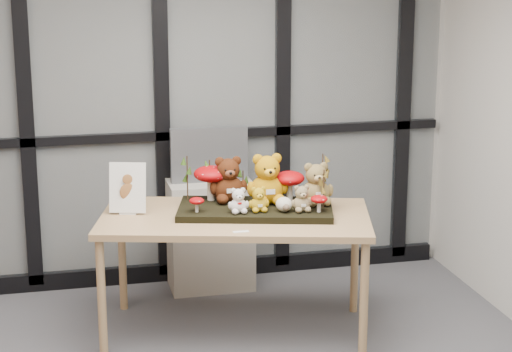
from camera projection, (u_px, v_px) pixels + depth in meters
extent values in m
plane|color=#B6B4AC|center=(94.00, 87.00, 6.18)|extent=(5.00, 0.00, 5.00)
cube|color=#2D383F|center=(94.00, 87.00, 6.16)|extent=(4.90, 0.02, 2.70)
cube|color=black|center=(102.00, 277.00, 6.49)|extent=(4.90, 0.06, 0.12)
cube|color=black|center=(96.00, 139.00, 6.24)|extent=(4.90, 0.06, 0.06)
cube|color=black|center=(24.00, 90.00, 6.06)|extent=(0.10, 0.06, 2.70)
cube|color=black|center=(161.00, 85.00, 6.26)|extent=(0.10, 0.06, 2.70)
cube|color=black|center=(283.00, 81.00, 6.44)|extent=(0.10, 0.06, 2.70)
cube|color=black|center=(404.00, 77.00, 6.64)|extent=(0.10, 0.06, 2.70)
cube|color=tan|center=(235.00, 219.00, 5.55)|extent=(1.76, 1.19, 0.04)
cylinder|color=tan|center=(102.00, 298.00, 5.32)|extent=(0.05, 0.05, 0.71)
cylinder|color=tan|center=(122.00, 257.00, 6.00)|extent=(0.05, 0.05, 0.71)
cylinder|color=tan|center=(364.00, 301.00, 5.28)|extent=(0.05, 0.05, 0.71)
cylinder|color=tan|center=(355.00, 259.00, 5.96)|extent=(0.05, 0.05, 0.71)
cube|color=black|center=(255.00, 209.00, 5.59)|extent=(1.01, 0.68, 0.04)
cube|color=silver|center=(128.00, 213.00, 5.58)|extent=(0.11, 0.09, 0.01)
cube|color=white|center=(128.00, 188.00, 5.54)|extent=(0.23, 0.12, 0.30)
ellipsoid|color=brown|center=(128.00, 192.00, 5.54)|extent=(0.10, 0.01, 0.11)
ellipsoid|color=brown|center=(127.00, 179.00, 5.52)|extent=(0.06, 0.01, 0.06)
cube|color=white|center=(241.00, 232.00, 5.23)|extent=(0.09, 0.03, 0.00)
cube|color=#A7A195|center=(211.00, 235.00, 6.38)|extent=(0.57, 0.33, 0.76)
cube|color=#4E5156|center=(209.00, 155.00, 6.26)|extent=(0.52, 0.05, 0.37)
cube|color=black|center=(210.00, 155.00, 6.23)|extent=(0.46, 0.00, 0.30)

